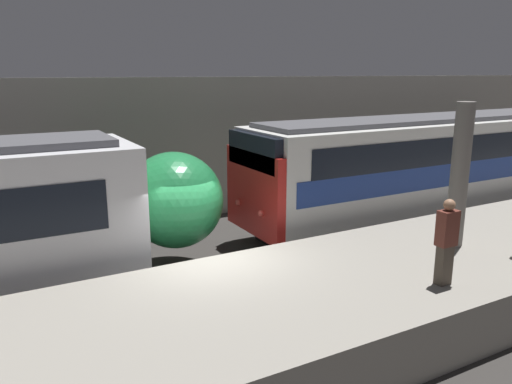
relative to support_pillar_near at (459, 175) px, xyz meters
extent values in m
plane|color=#33302D|center=(-5.29, 2.03, -2.76)|extent=(120.00, 120.00, 0.00)
cube|color=gray|center=(-5.29, -0.19, -2.21)|extent=(40.00, 4.44, 1.11)
cube|color=#9E998E|center=(-5.29, 8.57, -0.32)|extent=(50.00, 0.15, 4.88)
cylinder|color=slate|center=(0.00, 0.00, 0.00)|extent=(0.41, 0.41, 3.31)
ellipsoid|color=#238447|center=(-5.31, 4.21, -0.86)|extent=(2.42, 2.72, 2.43)
sphere|color=#F2EFCC|center=(-4.36, 4.21, -1.30)|extent=(0.20, 0.20, 0.20)
cube|color=black|center=(4.37, 4.21, -2.46)|extent=(13.35, 2.42, 0.60)
cube|color=silver|center=(4.37, 4.21, -0.72)|extent=(14.51, 2.95, 2.89)
cube|color=navy|center=(4.37, 2.72, -0.78)|extent=(13.93, 0.02, 0.69)
cube|color=black|center=(4.37, 2.72, -0.02)|extent=(13.06, 0.02, 0.81)
cube|color=red|center=(-3.02, 4.21, -0.95)|extent=(0.25, 2.90, 2.31)
cube|color=black|center=(-3.02, 4.21, 0.21)|extent=(0.25, 2.60, 0.92)
sphere|color=#EA4C42|center=(-3.17, 3.55, -1.35)|extent=(0.18, 0.18, 0.18)
sphere|color=#EA4C42|center=(-3.17, 4.87, -1.35)|extent=(0.18, 0.18, 0.18)
cube|color=#4C4C51|center=(4.37, 4.21, 0.80)|extent=(13.93, 2.13, 0.14)
cube|color=#473D33|center=(-2.00, -1.44, -1.27)|extent=(0.28, 0.20, 0.78)
cube|color=brown|center=(-2.00, -1.44, -0.54)|extent=(0.38, 0.24, 0.68)
sphere|color=#9E7051|center=(-2.00, -1.44, -0.09)|extent=(0.22, 0.22, 0.22)
camera|label=1|loc=(-9.39, -7.48, 2.30)|focal=35.00mm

